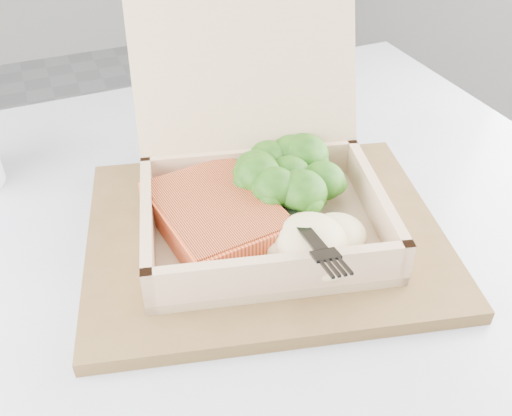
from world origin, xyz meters
name	(u,v)px	position (x,y,z in m)	size (l,w,h in m)	color
cafe_table	(256,387)	(0.66, -0.45, 0.55)	(0.86, 0.86, 0.75)	black
serving_tray	(265,234)	(0.68, -0.41, 0.76)	(0.35, 0.28, 0.01)	brown
takeout_container	(257,167)	(0.68, -0.38, 0.81)	(0.28, 0.30, 0.21)	tan
salmon_fillet	(216,215)	(0.63, -0.40, 0.79)	(0.10, 0.14, 0.03)	orange
broccoli_pile	(290,179)	(0.72, -0.39, 0.79)	(0.12, 0.12, 0.04)	#37781A
mashed_potatoes	(310,240)	(0.70, -0.47, 0.79)	(0.11, 0.09, 0.04)	beige
plastic_fork	(294,211)	(0.69, -0.45, 0.81)	(0.04, 0.15, 0.03)	black
receipt	(235,140)	(0.72, -0.22, 0.75)	(0.08, 0.16, 0.00)	white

